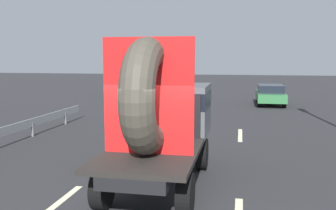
{
  "coord_description": "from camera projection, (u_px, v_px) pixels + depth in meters",
  "views": [
    {
      "loc": [
        1.95,
        -7.41,
        3.05
      ],
      "look_at": [
        0.1,
        1.96,
        1.83
      ],
      "focal_mm": 39.56,
      "sensor_mm": 36.0,
      "label": 1
    }
  ],
  "objects": [
    {
      "name": "lane_dash_right_far",
      "position": [
        240.0,
        135.0,
        14.68
      ],
      "size": [
        0.16,
        2.46,
        0.01
      ],
      "primitive_type": "cube",
      "rotation": [
        0.0,
        0.0,
        1.57
      ],
      "color": "beige",
      "rests_on": "ground_plane"
    },
    {
      "name": "flatbed_truck",
      "position": [
        163.0,
        114.0,
        9.05
      ],
      "size": [
        2.02,
        4.97,
        3.47
      ],
      "color": "black",
      "rests_on": "ground_plane"
    },
    {
      "name": "lane_dash_left_far",
      "position": [
        147.0,
        133.0,
        15.1
      ],
      "size": [
        0.16,
        2.89,
        0.01
      ],
      "primitive_type": "cube",
      "rotation": [
        0.0,
        0.0,
        1.57
      ],
      "color": "beige",
      "rests_on": "ground_plane"
    },
    {
      "name": "ground_plane",
      "position": [
        146.0,
        200.0,
        7.97
      ],
      "size": [
        120.0,
        120.0,
        0.0
      ],
      "primitive_type": "plane",
      "color": "#28282B"
    },
    {
      "name": "distant_sedan",
      "position": [
        270.0,
        94.0,
        24.01
      ],
      "size": [
        1.72,
        4.02,
        1.31
      ],
      "color": "black",
      "rests_on": "ground_plane"
    },
    {
      "name": "guardrail",
      "position": [
        10.0,
        130.0,
        13.02
      ],
      "size": [
        0.1,
        11.09,
        0.71
      ],
      "color": "gray",
      "rests_on": "ground_plane"
    },
    {
      "name": "lane_dash_left_near",
      "position": [
        57.0,
        204.0,
        7.77
      ],
      "size": [
        0.16,
        2.17,
        0.01
      ],
      "primitive_type": "cube",
      "rotation": [
        0.0,
        0.0,
        1.57
      ],
      "color": "beige",
      "rests_on": "ground_plane"
    },
    {
      "name": "oncoming_car",
      "position": [
        136.0,
        87.0,
        30.26
      ],
      "size": [
        1.6,
        3.73,
        1.22
      ],
      "color": "black",
      "rests_on": "ground_plane"
    }
  ]
}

